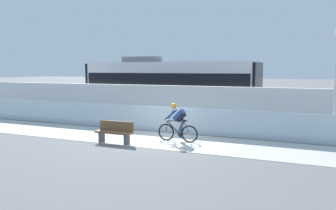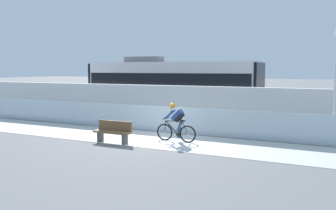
{
  "view_description": "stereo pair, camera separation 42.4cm",
  "coord_description": "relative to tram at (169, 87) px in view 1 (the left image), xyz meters",
  "views": [
    {
      "loc": [
        6.44,
        -13.12,
        3.01
      ],
      "look_at": [
        -0.48,
        2.35,
        1.25
      ],
      "focal_mm": 37.06,
      "sensor_mm": 36.0,
      "label": 1
    },
    {
      "loc": [
        6.83,
        -12.94,
        3.01
      ],
      "look_at": [
        -0.48,
        2.35,
        1.25
      ],
      "focal_mm": 37.06,
      "sensor_mm": 36.0,
      "label": 2
    }
  ],
  "objects": [
    {
      "name": "glass_parapet",
      "position": [
        2.39,
        -5.0,
        -1.28
      ],
      "size": [
        32.0,
        0.05,
        1.23
      ],
      "primitive_type": "cube",
      "color": "silver",
      "rests_on": "ground"
    },
    {
      "name": "tram",
      "position": [
        0.0,
        0.0,
        0.0
      ],
      "size": [
        11.06,
        2.54,
        3.81
      ],
      "color": "silver",
      "rests_on": "ground"
    },
    {
      "name": "cyclist_on_bike",
      "position": [
        3.41,
        -6.85,
        -1.11
      ],
      "size": [
        1.77,
        0.58,
        1.61
      ],
      "color": "black",
      "rests_on": "ground"
    },
    {
      "name": "concrete_barrier_wall",
      "position": [
        2.39,
        -3.2,
        -0.82
      ],
      "size": [
        32.0,
        0.36,
        2.15
      ],
      "primitive_type": "cube",
      "color": "silver",
      "rests_on": "ground"
    },
    {
      "name": "bike_path_deck",
      "position": [
        2.39,
        -6.85,
        -1.89
      ],
      "size": [
        32.0,
        3.2,
        0.01
      ],
      "primitive_type": "cube",
      "color": "beige",
      "rests_on": "ground"
    },
    {
      "name": "tram_rail_far",
      "position": [
        2.39,
        0.72,
        -1.89
      ],
      "size": [
        32.0,
        0.08,
        0.01
      ],
      "primitive_type": "cube",
      "color": "#595654",
      "rests_on": "ground"
    },
    {
      "name": "bench",
      "position": [
        1.16,
        -8.14,
        -1.41
      ],
      "size": [
        1.6,
        0.45,
        0.89
      ],
      "color": "brown",
      "rests_on": "ground"
    },
    {
      "name": "tram_rail_near",
      "position": [
        2.39,
        -0.72,
        -1.89
      ],
      "size": [
        32.0,
        0.08,
        0.01
      ],
      "primitive_type": "cube",
      "color": "#595654",
      "rests_on": "ground"
    },
    {
      "name": "ground_plane",
      "position": [
        2.39,
        -6.85,
        -1.89
      ],
      "size": [
        200.0,
        200.0,
        0.0
      ],
      "primitive_type": "plane",
      "color": "slate"
    }
  ]
}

